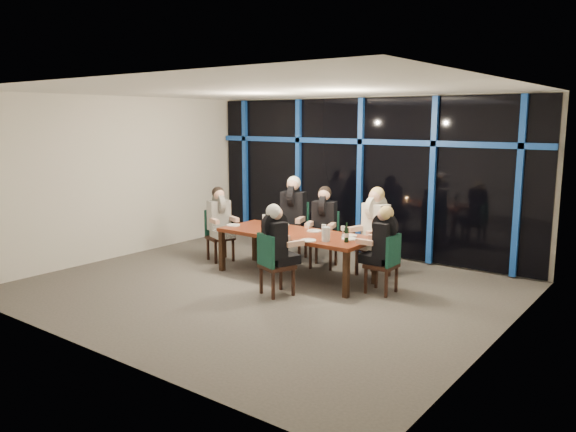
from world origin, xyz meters
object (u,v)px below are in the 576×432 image
at_px(diner_far_right, 374,219).
at_px(water_pitcher, 326,234).
at_px(diner_far_left, 293,206).
at_px(diner_end_left, 220,213).
at_px(diner_end_right, 383,236).
at_px(chair_far_left, 294,227).
at_px(chair_far_mid, 325,236).
at_px(diner_near_mid, 277,236).
at_px(chair_end_right, 387,261).
at_px(chair_end_left, 218,232).
at_px(wine_bottle, 347,235).
at_px(chair_near_mid, 272,261).
at_px(dining_table, 295,236).
at_px(chair_far_right, 377,242).
at_px(diner_far_mid, 324,215).

height_order(diner_far_right, water_pitcher, diner_far_right).
height_order(diner_far_left, diner_end_left, diner_far_left).
distance_m(diner_end_left, diner_end_right, 3.29).
bearing_deg(diner_far_left, chair_far_left, 90.00).
xyz_separation_m(chair_far_mid, diner_near_mid, (0.34, -1.82, 0.35)).
bearing_deg(chair_end_right, diner_far_left, -110.48).
distance_m(diner_far_left, diner_end_right, 2.44).
bearing_deg(chair_far_mid, diner_end_left, -172.03).
distance_m(chair_end_left, diner_far_left, 1.46).
height_order(diner_far_right, wine_bottle, diner_far_right).
relative_size(chair_end_left, diner_far_left, 0.91).
distance_m(chair_far_mid, chair_near_mid, 1.92).
distance_m(dining_table, wine_bottle, 1.08).
distance_m(chair_far_right, diner_far_left, 1.81).
xyz_separation_m(diner_end_right, diner_near_mid, (-1.20, -1.01, 0.02)).
bearing_deg(diner_far_mid, chair_end_left, -176.08).
distance_m(chair_far_mid, diner_end_left, 1.97).
distance_m(chair_near_mid, diner_far_right, 2.01).
bearing_deg(water_pitcher, diner_far_left, 133.01).
distance_m(dining_table, chair_end_right, 1.63).
height_order(chair_far_left, diner_near_mid, diner_near_mid).
xyz_separation_m(chair_far_left, wine_bottle, (1.82, -1.15, 0.28)).
relative_size(chair_far_right, diner_far_right, 1.03).
bearing_deg(chair_end_right, diner_end_right, -90.00).
height_order(dining_table, diner_far_left, diner_far_left).
height_order(chair_far_mid, diner_near_mid, diner_near_mid).
height_order(chair_far_left, diner_far_mid, diner_far_mid).
distance_m(diner_far_right, wine_bottle, 0.97).
bearing_deg(diner_near_mid, chair_far_left, -39.97).
relative_size(chair_end_left, diner_near_mid, 1.03).
bearing_deg(chair_near_mid, diner_end_right, -118.19).
xyz_separation_m(chair_end_left, diner_end_right, (3.36, -0.00, 0.35)).
bearing_deg(diner_near_mid, chair_end_left, -4.77).
relative_size(chair_far_mid, wine_bottle, 3.23).
relative_size(diner_far_left, diner_far_right, 1.04).
xyz_separation_m(chair_far_mid, wine_bottle, (1.05, -1.02, 0.32)).
bearing_deg(chair_far_mid, water_pitcher, -73.82).
distance_m(chair_near_mid, diner_near_mid, 0.38).
xyz_separation_m(chair_end_left, diner_far_mid, (1.85, 0.72, 0.41)).
relative_size(dining_table, diner_end_right, 2.95).
bearing_deg(diner_end_left, water_pitcher, -75.47).
bearing_deg(diner_far_mid, water_pitcher, -72.81).
xyz_separation_m(dining_table, diner_end_right, (1.54, 0.08, 0.18)).
bearing_deg(water_pitcher, dining_table, 152.09).
xyz_separation_m(diner_near_mid, water_pitcher, (0.42, 0.66, -0.03)).
bearing_deg(diner_far_left, chair_near_mid, -79.18).
xyz_separation_m(chair_end_left, chair_end_right, (3.44, -0.00, -0.02)).
xyz_separation_m(chair_far_mid, diner_end_right, (1.54, -0.80, 0.32)).
bearing_deg(water_pitcher, diner_far_mid, 116.21).
xyz_separation_m(chair_end_left, chair_near_mid, (2.14, -1.09, -0.00)).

